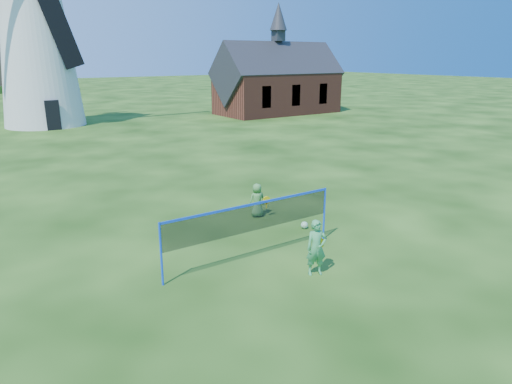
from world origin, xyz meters
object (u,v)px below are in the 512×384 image
(badminton_net, at_px, (252,219))
(player_girl, at_px, (316,248))
(player_boy, at_px, (257,200))
(windmill, at_px, (36,42))
(chapel, at_px, (278,83))
(play_ball, at_px, (304,225))

(badminton_net, relative_size, player_girl, 3.64)
(badminton_net, distance_m, player_boy, 3.44)
(windmill, height_order, badminton_net, windmill)
(chapel, xyz_separation_m, play_ball, (-17.32, -24.54, -2.62))
(windmill, relative_size, play_ball, 82.94)
(chapel, bearing_deg, player_boy, -128.13)
(windmill, relative_size, player_boy, 16.19)
(player_boy, relative_size, play_ball, 5.12)
(chapel, relative_size, badminton_net, 2.27)
(player_girl, bearing_deg, windmill, 112.00)
(chapel, relative_size, play_ball, 52.12)
(windmill, relative_size, badminton_net, 3.61)
(player_boy, bearing_deg, player_girl, 84.32)
(player_girl, distance_m, player_boy, 4.46)
(chapel, height_order, play_ball, chapel)
(windmill, distance_m, player_girl, 31.18)
(chapel, bearing_deg, play_ball, -125.21)
(badminton_net, height_order, play_ball, badminton_net)
(windmill, distance_m, badminton_net, 29.56)
(windmill, distance_m, player_boy, 27.04)
(windmill, bearing_deg, badminton_net, -90.92)
(windmill, height_order, player_boy, windmill)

